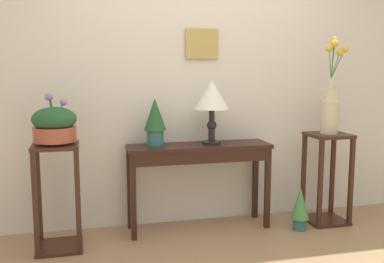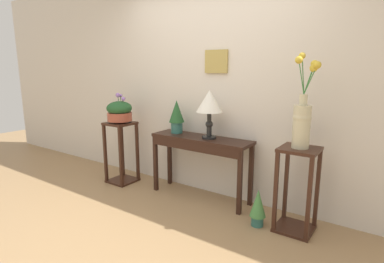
# 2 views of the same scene
# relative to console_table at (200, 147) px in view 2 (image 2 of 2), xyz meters

# --- Properties ---
(ground_plane) EXTENTS (12.00, 12.00, 0.01)m
(ground_plane) POSITION_rel_console_table_xyz_m (0.00, -1.17, -0.64)
(ground_plane) COLOR #9E7A51
(back_wall_with_art) EXTENTS (9.00, 0.13, 2.80)m
(back_wall_with_art) POSITION_rel_console_table_xyz_m (0.00, 0.29, 0.76)
(back_wall_with_art) COLOR beige
(back_wall_with_art) RESTS_ON ground
(console_table) EXTENTS (1.24, 0.35, 0.75)m
(console_table) POSITION_rel_console_table_xyz_m (0.00, 0.00, 0.00)
(console_table) COLOR black
(console_table) RESTS_ON ground
(table_lamp) EXTENTS (0.30, 0.30, 0.55)m
(table_lamp) POSITION_rel_console_table_xyz_m (0.12, 0.02, 0.52)
(table_lamp) COLOR black
(table_lamp) RESTS_ON console_table
(potted_plant_on_console) EXTENTS (0.19, 0.19, 0.41)m
(potted_plant_on_console) POSITION_rel_console_table_xyz_m (-0.38, 0.05, 0.34)
(potted_plant_on_console) COLOR #2D665B
(potted_plant_on_console) RESTS_ON console_table
(pedestal_stand_left) EXTENTS (0.35, 0.35, 0.84)m
(pedestal_stand_left) POSITION_rel_console_table_xyz_m (-1.18, -0.15, -0.22)
(pedestal_stand_left) COLOR #381E14
(pedestal_stand_left) RESTS_ON ground
(planter_bowl_wide_left) EXTENTS (0.33, 0.33, 0.39)m
(planter_bowl_wide_left) POSITION_rel_console_table_xyz_m (-1.18, -0.15, 0.35)
(planter_bowl_wide_left) COLOR #9E4733
(planter_bowl_wide_left) RESTS_ON pedestal_stand_left
(pedestal_stand_right) EXTENTS (0.35, 0.35, 0.83)m
(pedestal_stand_right) POSITION_rel_console_table_xyz_m (1.18, -0.10, -0.22)
(pedestal_stand_right) COLOR #381E14
(pedestal_stand_right) RESTS_ON ground
(flower_vase_tall_right) EXTENTS (0.22, 0.28, 0.85)m
(flower_vase_tall_right) POSITION_rel_console_table_xyz_m (1.18, -0.10, 0.47)
(flower_vase_tall_right) COLOR beige
(flower_vase_tall_right) RESTS_ON pedestal_stand_right
(potted_plant_floor) EXTENTS (0.16, 0.16, 0.38)m
(potted_plant_floor) POSITION_rel_console_table_xyz_m (0.85, -0.24, -0.43)
(potted_plant_floor) COLOR #2D665B
(potted_plant_floor) RESTS_ON ground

